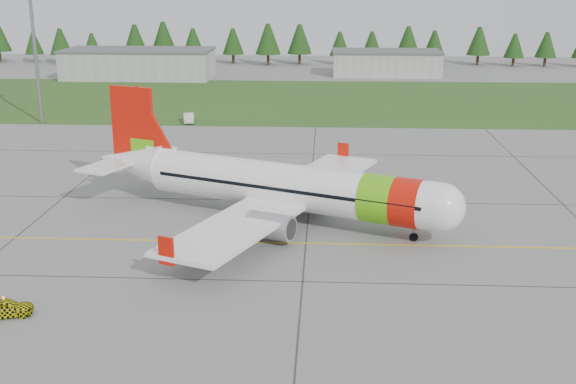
{
  "coord_description": "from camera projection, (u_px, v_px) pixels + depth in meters",
  "views": [
    {
      "loc": [
        11.54,
        -48.85,
        21.45
      ],
      "look_at": [
        8.35,
        10.65,
        3.69
      ],
      "focal_mm": 45.0,
      "sensor_mm": 36.0,
      "label": 1
    }
  ],
  "objects": [
    {
      "name": "ground",
      "position": [
        168.0,
        279.0,
        53.47
      ],
      "size": [
        320.0,
        320.0,
        0.0
      ],
      "primitive_type": "plane",
      "color": "gray",
      "rests_on": "ground"
    },
    {
      "name": "follow_me_car",
      "position": [
        3.0,
        291.0,
        47.04
      ],
      "size": [
        1.59,
        1.74,
        3.62
      ],
      "primitive_type": "imported",
      "rotation": [
        0.0,
        0.0,
        1.86
      ],
      "color": "#F4F30D",
      "rests_on": "ground"
    },
    {
      "name": "service_van",
      "position": [
        188.0,
        109.0,
        110.4
      ],
      "size": [
        1.77,
        1.7,
        4.38
      ],
      "primitive_type": "imported",
      "rotation": [
        0.0,
        0.0,
        0.19
      ],
      "color": "silver",
      "rests_on": "ground"
    },
    {
      "name": "hangar_west",
      "position": [
        139.0,
        64.0,
        159.42
      ],
      "size": [
        32.0,
        14.0,
        6.0
      ],
      "primitive_type": "cube",
      "color": "#A8A8A3",
      "rests_on": "ground"
    },
    {
      "name": "floodlight_mast",
      "position": [
        36.0,
        57.0,
        107.76
      ],
      "size": [
        0.5,
        0.5,
        20.0
      ],
      "primitive_type": "cylinder",
      "color": "slate",
      "rests_on": "ground"
    },
    {
      "name": "treeline",
      "position": [
        282.0,
        45.0,
        184.1
      ],
      "size": [
        160.0,
        8.0,
        10.0
      ],
      "primitive_type": null,
      "color": "#1C3F14",
      "rests_on": "ground"
    },
    {
      "name": "aircraft",
      "position": [
        281.0,
        186.0,
        65.56
      ],
      "size": [
        35.36,
        33.58,
        11.26
      ],
      "rotation": [
        0.0,
        0.0,
        -0.4
      ],
      "color": "white",
      "rests_on": "ground"
    },
    {
      "name": "hangar_east",
      "position": [
        386.0,
        64.0,
        164.36
      ],
      "size": [
        24.0,
        12.0,
        5.2
      ],
      "primitive_type": "cube",
      "color": "#A8A8A3",
      "rests_on": "ground"
    },
    {
      "name": "taxi_guideline",
      "position": [
        188.0,
        241.0,
        61.12
      ],
      "size": [
        120.0,
        0.25,
        0.02
      ],
      "primitive_type": "cube",
      "color": "gold",
      "rests_on": "ground"
    },
    {
      "name": "grass_strip",
      "position": [
        263.0,
        99.0,
        131.94
      ],
      "size": [
        320.0,
        50.0,
        0.03
      ],
      "primitive_type": "cube",
      "color": "#30561E",
      "rests_on": "ground"
    }
  ]
}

